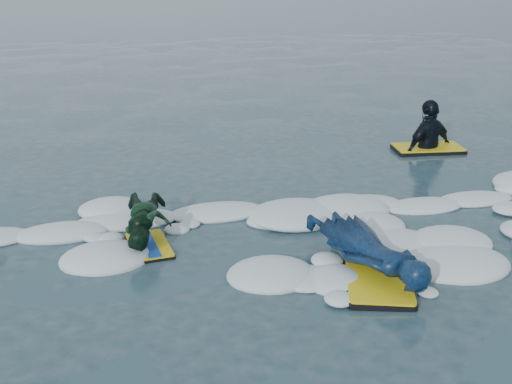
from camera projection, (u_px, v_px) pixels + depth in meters
The scene contains 5 objects.
ground at pixel (192, 281), 6.55m from camera, with size 120.00×120.00×0.00m, color #1A2E40.
foam_band at pixel (179, 241), 7.49m from camera, with size 12.00×3.10×0.30m, color white, non-canonical shape.
prone_woman_unit at pixel (370, 252), 6.64m from camera, with size 1.03×1.89×0.47m.
prone_child_unit at pixel (147, 223), 7.37m from camera, with size 0.80×1.29×0.47m.
waiting_rider_unit at pixel (428, 150), 10.97m from camera, with size 1.24×0.78×1.75m.
Camera 1 is at (-0.75, -5.83, 3.10)m, focal length 45.00 mm.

